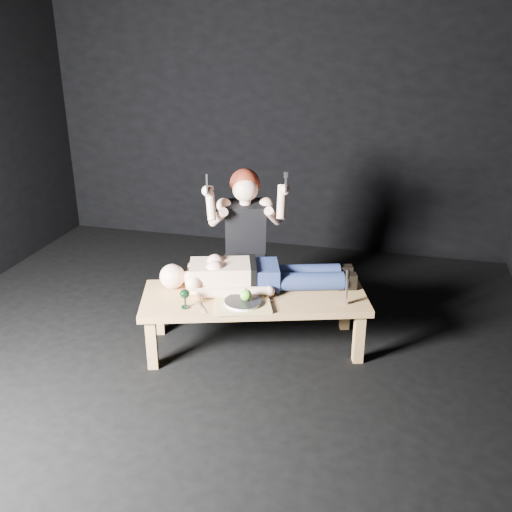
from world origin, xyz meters
name	(u,v)px	position (x,y,z in m)	size (l,w,h in m)	color
ground	(205,357)	(0.00, 0.00, 0.00)	(5.00, 5.00, 0.00)	black
back_wall	(277,110)	(0.00, 2.50, 1.50)	(5.00, 5.00, 0.00)	black
table	(254,321)	(0.33, 0.24, 0.23)	(1.69, 0.64, 0.45)	#AA814A
lying_man	(260,272)	(0.33, 0.40, 0.57)	(1.60, 0.49, 0.25)	#DDAE92
kneeling_woman	(245,240)	(0.11, 0.78, 0.67)	(0.72, 0.80, 1.35)	black
serving_tray	(243,305)	(0.29, 0.04, 0.46)	(0.40, 0.29, 0.02)	tan
plate	(243,302)	(0.29, 0.04, 0.48)	(0.27, 0.27, 0.02)	white
apple	(246,295)	(0.31, 0.05, 0.54)	(0.09, 0.09, 0.09)	#419E1F
goblet	(185,299)	(-0.11, -0.08, 0.52)	(0.07, 0.07, 0.15)	black
fork_flat	(202,308)	(0.01, -0.06, 0.45)	(0.02, 0.18, 0.01)	#B2B2B7
knife_flat	(268,304)	(0.47, 0.11, 0.45)	(0.02, 0.18, 0.01)	#B2B2B7
spoon_flat	(262,299)	(0.41, 0.18, 0.45)	(0.02, 0.18, 0.01)	#B2B2B7
carving_knife	(347,287)	(1.02, 0.26, 0.59)	(0.04, 0.04, 0.28)	#B2B2B7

